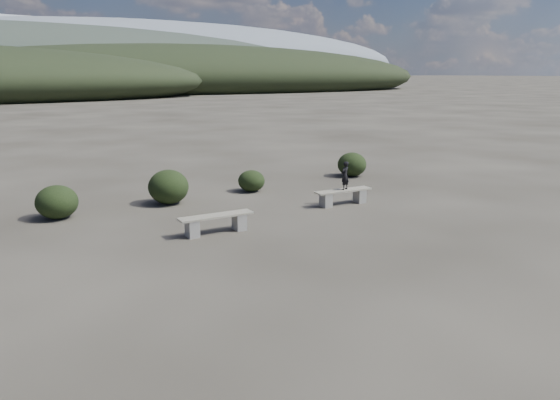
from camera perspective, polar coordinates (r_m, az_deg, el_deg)
ground at (r=10.93m, az=9.56°, el=-9.26°), size 1200.00×1200.00×0.00m
bench_left at (r=14.43m, az=-6.68°, el=-2.30°), size 2.02×0.47×0.50m
bench_right at (r=17.56m, az=6.61°, el=0.46°), size 1.96×0.42×0.49m
seated_person at (r=17.46m, az=6.80°, el=2.55°), size 0.39×0.32×0.91m
shrub_a at (r=17.01m, az=-22.29°, el=-0.20°), size 1.20×1.20×0.98m
shrub_b at (r=17.88m, az=-11.58°, el=1.35°), size 1.29×1.29×1.11m
shrub_c at (r=19.41m, az=-3.00°, el=2.01°), size 0.95×0.95×0.76m
shrub_e at (r=22.42m, az=7.53°, el=3.71°), size 1.17×1.17×0.98m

